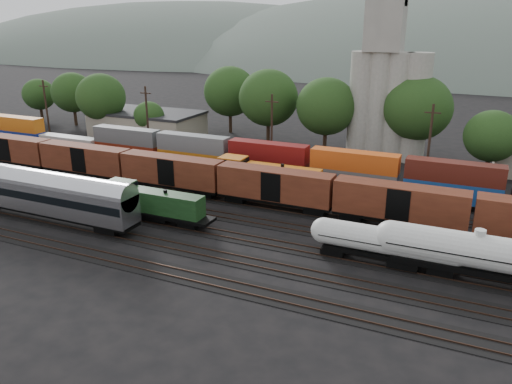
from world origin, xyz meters
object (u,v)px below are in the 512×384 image
at_px(grain_silo, 388,93).
at_px(passenger_coach, 40,191).
at_px(green_locomotive, 147,202).
at_px(orange_locomotive, 262,175).
at_px(tank_car_a, 386,243).

bearing_deg(grain_silo, passenger_coach, -124.58).
height_order(passenger_coach, grain_silo, grain_silo).
bearing_deg(passenger_coach, green_locomotive, 23.40).
xyz_separation_m(orange_locomotive, grain_silo, (11.73, 26.00, 8.72)).
bearing_deg(tank_car_a, orange_locomotive, 142.78).
bearing_deg(passenger_coach, orange_locomotive, 45.02).
relative_size(passenger_coach, orange_locomotive, 1.49).
height_order(green_locomotive, grain_silo, grain_silo).
bearing_deg(passenger_coach, tank_car_a, 7.17).
xyz_separation_m(tank_car_a, orange_locomotive, (-19.75, 15.00, 0.13)).
distance_m(green_locomotive, orange_locomotive, 17.21).
bearing_deg(grain_silo, orange_locomotive, -114.28).
distance_m(passenger_coach, grain_silo, 56.39).
xyz_separation_m(green_locomotive, orange_locomotive, (8.43, 15.00, 0.15)).
bearing_deg(green_locomotive, grain_silo, 63.82).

